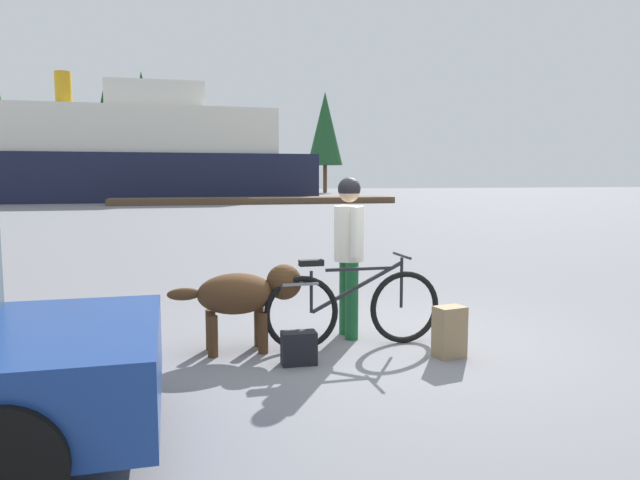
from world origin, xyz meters
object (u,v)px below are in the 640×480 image
(person_cyclist, at_px, (349,242))
(ferry_boat, at_px, (119,157))
(bicycle, at_px, (353,308))
(backpack, at_px, (450,332))
(handbag_pannier, at_px, (299,348))
(dog, at_px, (245,294))

(person_cyclist, height_order, ferry_boat, ferry_boat)
(bicycle, xyz_separation_m, person_cyclist, (0.07, 0.38, 0.63))
(backpack, relative_size, handbag_pannier, 1.53)
(bicycle, xyz_separation_m, handbag_pannier, (-0.65, -0.42, -0.25))
(handbag_pannier, xyz_separation_m, ferry_boat, (-4.47, 39.52, 3.02))
(person_cyclist, xyz_separation_m, ferry_boat, (-5.19, 38.72, 2.14))
(bicycle, height_order, handbag_pannier, bicycle)
(backpack, bearing_deg, bicycle, 144.58)
(person_cyclist, bearing_deg, backpack, -52.54)
(backpack, bearing_deg, ferry_boat, 98.47)
(backpack, relative_size, ferry_boat, 0.02)
(handbag_pannier, relative_size, ferry_boat, 0.01)
(bicycle, bearing_deg, person_cyclist, 79.42)
(handbag_pannier, bearing_deg, person_cyclist, 47.69)
(backpack, height_order, handbag_pannier, backpack)
(person_cyclist, relative_size, dog, 1.30)
(person_cyclist, distance_m, dog, 1.25)
(dog, height_order, ferry_boat, ferry_boat)
(person_cyclist, bearing_deg, ferry_boat, 97.63)
(ferry_boat, bearing_deg, handbag_pannier, -83.55)
(bicycle, height_order, backpack, bicycle)
(handbag_pannier, bearing_deg, backpack, -5.62)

